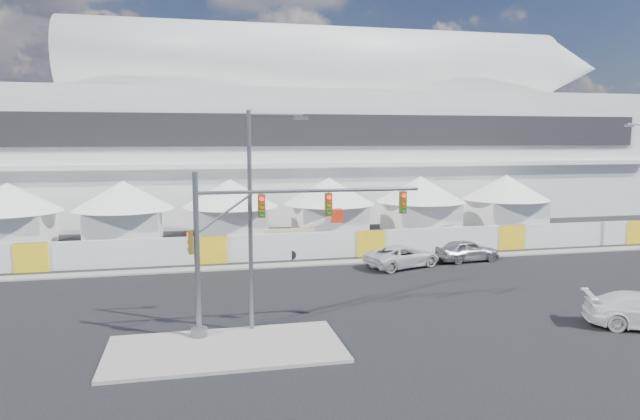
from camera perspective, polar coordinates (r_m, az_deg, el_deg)
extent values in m
plane|color=black|center=(29.12, 2.32, -10.86)|extent=(160.00, 160.00, 0.00)
cube|color=gray|center=(25.41, -9.42, -13.54)|extent=(10.00, 5.00, 0.15)
cube|color=gray|center=(48.56, 21.76, -3.95)|extent=(80.00, 1.20, 0.12)
cube|color=silver|center=(70.42, -0.15, 5.58)|extent=(80.00, 24.00, 14.00)
cube|color=black|center=(58.59, 2.44, 7.97)|extent=(68.00, 0.30, 3.20)
cube|color=silver|center=(58.41, 2.48, 4.54)|extent=(72.00, 0.80, 0.50)
cylinder|color=silver|center=(68.99, 0.22, 14.51)|extent=(57.60, 8.40, 8.40)
cylinder|color=silver|center=(69.41, 1.88, 14.12)|extent=(51.60, 6.80, 6.80)
cylinder|color=silver|center=(69.88, 3.51, 13.71)|extent=(45.60, 5.20, 5.20)
cone|color=silver|center=(82.67, 23.60, 12.87)|extent=(8.00, 7.60, 7.60)
cube|color=white|center=(53.40, -28.58, -1.77)|extent=(6.00, 6.00, 3.00)
cone|color=white|center=(53.09, -28.76, 1.11)|extent=(8.40, 8.40, 2.40)
cube|color=white|center=(51.63, -18.94, -1.56)|extent=(6.00, 6.00, 3.00)
cone|color=white|center=(51.31, -19.07, 1.42)|extent=(8.40, 8.40, 2.40)
cube|color=white|center=(51.40, -8.92, -1.29)|extent=(6.00, 6.00, 3.00)
cone|color=white|center=(51.07, -8.98, 1.71)|extent=(8.40, 8.40, 2.40)
cube|color=white|center=(52.72, 0.88, -0.99)|extent=(6.00, 6.00, 3.00)
cone|color=white|center=(52.40, 0.89, 1.93)|extent=(8.40, 8.40, 2.40)
cube|color=white|center=(55.49, 9.96, -0.69)|extent=(6.00, 6.00, 3.00)
cone|color=white|center=(55.19, 10.02, 2.09)|extent=(8.40, 8.40, 2.40)
cube|color=white|center=(59.51, 17.99, -0.40)|extent=(6.00, 6.00, 3.00)
cone|color=white|center=(59.22, 18.09, 2.19)|extent=(8.40, 8.40, 2.40)
cube|color=silver|center=(44.03, 5.04, -3.32)|extent=(70.00, 0.25, 2.00)
imported|color=#A3A3A8|center=(43.42, 14.49, -3.93)|extent=(2.46, 4.93, 1.61)
imported|color=silver|center=(40.59, 8.25, -4.60)|extent=(4.21, 6.08, 1.54)
imported|color=silver|center=(51.00, 13.73, -2.35)|extent=(3.72, 4.57, 1.47)
cylinder|color=gray|center=(25.87, -12.19, -4.49)|extent=(0.25, 0.25, 7.42)
cylinder|color=gray|center=(26.80, -11.98, -11.86)|extent=(0.72, 0.72, 0.40)
cylinder|color=gray|center=(26.00, -0.89, 1.94)|extent=(10.33, 0.16, 0.16)
cube|color=#594714|center=(25.70, -5.87, 0.39)|extent=(0.32, 0.22, 1.05)
cube|color=#594714|center=(26.24, 0.85, 0.57)|extent=(0.32, 0.22, 1.05)
cube|color=#594714|center=(27.31, 8.28, 0.76)|extent=(0.32, 0.22, 1.05)
cube|color=#594714|center=(25.76, -12.80, -3.16)|extent=(0.22, 0.32, 1.05)
cylinder|color=slate|center=(26.34, -6.99, -1.16)|extent=(0.20, 0.20, 10.14)
cylinder|color=slate|center=(26.23, -4.42, 9.45)|extent=(2.48, 0.14, 0.14)
cube|color=slate|center=(26.41, -1.97, 9.21)|extent=(0.68, 0.28, 0.17)
cube|color=gray|center=(51.90, 28.54, 7.41)|extent=(0.69, 0.29, 0.17)
cube|color=#B82A11|center=(43.48, -4.60, -4.05)|extent=(3.71, 1.82, 1.10)
cube|color=beige|center=(43.40, -3.04, -2.10)|extent=(3.83, 0.58, 0.35)
cube|color=beige|center=(43.72, -0.19, -1.22)|extent=(2.97, 0.48, 1.22)
cube|color=#B82A11|center=(43.97, 1.60, -0.52)|extent=(0.96, 0.96, 1.00)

